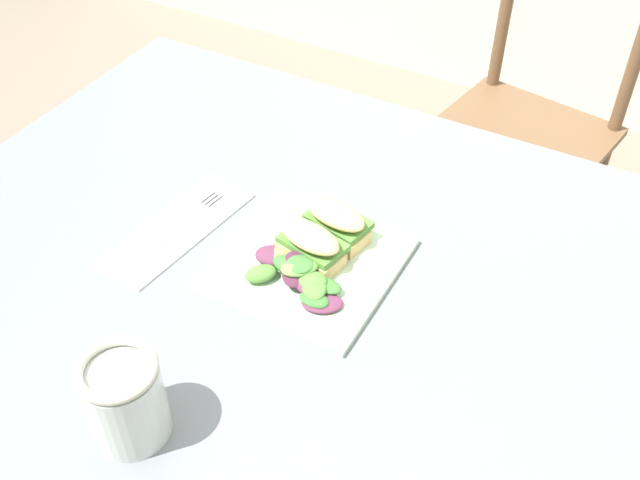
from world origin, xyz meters
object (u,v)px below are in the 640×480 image
chair_wooden_far (526,129)px  plate_lunch (307,264)px  sandwich_half_back (336,222)px  fork_on_napkin (186,220)px  sandwich_half_front (310,244)px  mason_jar_iced_tea (126,402)px  dining_table (304,326)px

chair_wooden_far → plate_lunch: bearing=-95.4°
sandwich_half_back → fork_on_napkin: size_ratio=0.58×
sandwich_half_front → fork_on_napkin: size_ratio=0.58×
sandwich_half_front → mason_jar_iced_tea: size_ratio=0.91×
dining_table → sandwich_half_front: bearing=81.6°
chair_wooden_far → sandwich_half_back: size_ratio=8.02×
dining_table → sandwich_half_back: 0.18m
chair_wooden_far → sandwich_half_front: 0.99m
chair_wooden_far → fork_on_napkin: (-0.30, -0.94, 0.30)m
sandwich_half_front → sandwich_half_back: 0.06m
chair_wooden_far → fork_on_napkin: 1.03m
fork_on_napkin → mason_jar_iced_tea: 0.37m
sandwich_half_back → plate_lunch: bearing=-99.3°
plate_lunch → fork_on_napkin: size_ratio=1.33×
chair_wooden_far → plate_lunch: chair_wooden_far is taller
plate_lunch → fork_on_napkin: plate_lunch is taller
chair_wooden_far → sandwich_half_front: size_ratio=8.02×
plate_lunch → sandwich_half_front: 0.03m
sandwich_half_back → sandwich_half_front: bearing=-98.7°
dining_table → mason_jar_iced_tea: size_ratio=10.34×
dining_table → chair_wooden_far: chair_wooden_far is taller
plate_lunch → mason_jar_iced_tea: (-0.05, -0.33, 0.05)m
dining_table → fork_on_napkin: fork_on_napkin is taller
sandwich_half_back → mason_jar_iced_tea: size_ratio=0.91×
fork_on_napkin → mason_jar_iced_tea: mason_jar_iced_tea is taller
plate_lunch → sandwich_half_front: size_ratio=2.28×
chair_wooden_far → fork_on_napkin: bearing=-107.5°
dining_table → mason_jar_iced_tea: 0.37m
dining_table → sandwich_half_front: 0.16m
plate_lunch → dining_table: bearing=-94.1°
chair_wooden_far → sandwich_half_back: chair_wooden_far is taller
chair_wooden_far → mason_jar_iced_tea: 1.33m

